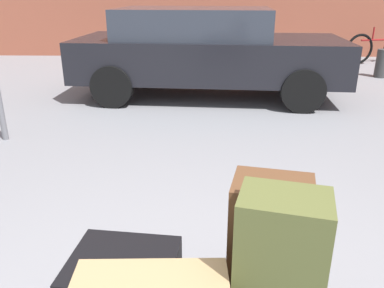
% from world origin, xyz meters
% --- Properties ---
extents(suitcase_black_front_right, '(0.53, 0.47, 0.20)m').
position_xyz_m(suitcase_black_front_right, '(-0.30, 0.14, 0.44)').
color(suitcase_black_front_right, black).
rests_on(suitcase_black_front_right, luggage_cart).
extents(suitcase_brown_front_left, '(0.40, 0.34, 0.58)m').
position_xyz_m(suitcase_brown_front_left, '(0.37, 0.18, 0.63)').
color(suitcase_brown_front_left, '#51331E').
rests_on(suitcase_brown_front_left, luggage_cart).
extents(suitcase_olive_center, '(0.38, 0.32, 0.66)m').
position_xyz_m(suitcase_olive_center, '(0.36, -0.09, 0.67)').
color(suitcase_olive_center, '#4C5128').
rests_on(suitcase_olive_center, luggage_cart).
extents(parked_car, '(4.42, 2.17, 1.42)m').
position_xyz_m(parked_car, '(0.13, 5.25, 0.76)').
color(parked_car, black).
rests_on(parked_car, ground_plane).
extents(bicycle_leaning, '(1.72, 0.51, 0.96)m').
position_xyz_m(bicycle_leaning, '(4.38, 8.50, 0.37)').
color(bicycle_leaning, black).
rests_on(bicycle_leaning, ground_plane).
extents(bollard_kerb_near, '(0.24, 0.24, 0.57)m').
position_xyz_m(bollard_kerb_near, '(2.45, 6.81, 0.28)').
color(bollard_kerb_near, '#383838').
rests_on(bollard_kerb_near, ground_plane).
extents(bollard_kerb_mid, '(0.24, 0.24, 0.57)m').
position_xyz_m(bollard_kerb_mid, '(3.76, 6.81, 0.28)').
color(bollard_kerb_mid, '#383838').
rests_on(bollard_kerb_mid, ground_plane).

